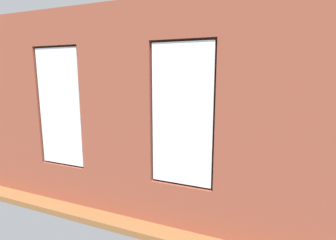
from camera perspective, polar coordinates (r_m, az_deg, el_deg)
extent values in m
cube|color=brown|center=(6.56, 1.78, -9.60)|extent=(6.59, 5.81, 0.10)
cube|color=brown|center=(3.30, 23.16, -1.20)|extent=(1.49, 0.16, 3.13)
cube|color=brown|center=(3.97, -11.24, 1.21)|extent=(1.20, 0.16, 3.13)
cube|color=brown|center=(5.54, -30.96, 2.46)|extent=(1.49, 0.16, 3.13)
cube|color=brown|center=(3.91, 3.01, -18.07)|extent=(0.90, 0.16, 0.64)
cube|color=brown|center=(3.51, 3.43, 21.51)|extent=(0.90, 0.16, 0.54)
cube|color=white|center=(3.45, 2.99, 0.93)|extent=(0.84, 0.03, 1.89)
cube|color=#38281E|center=(3.51, 3.32, 1.08)|extent=(0.90, 0.04, 1.95)
cube|color=brown|center=(4.95, -21.12, -12.48)|extent=(0.90, 0.16, 0.64)
cube|color=brown|center=(4.64, -23.22, 17.96)|extent=(0.90, 0.16, 0.54)
cube|color=white|center=(4.60, -22.49, 2.49)|extent=(0.84, 0.03, 1.89)
cube|color=#38281E|center=(4.64, -21.97, 2.59)|extent=(0.90, 0.04, 1.95)
cube|color=tan|center=(4.30, -10.04, -11.25)|extent=(3.20, 0.24, 0.06)
cube|color=black|center=(4.00, -10.70, 6.43)|extent=(0.52, 0.03, 0.64)
cube|color=teal|center=(4.02, -10.58, 6.44)|extent=(0.46, 0.01, 0.58)
cube|color=silver|center=(7.61, -20.01, 5.02)|extent=(0.10, 4.81, 3.13)
cube|color=black|center=(4.94, -6.30, -13.29)|extent=(2.10, 0.85, 0.42)
cube|color=black|center=(4.53, -8.42, -10.11)|extent=(2.10, 0.24, 0.38)
cube|color=black|center=(4.47, 4.42, -11.54)|extent=(0.22, 0.85, 0.24)
cube|color=black|center=(5.32, -15.34, -8.28)|extent=(0.22, 0.85, 0.24)
cube|color=black|center=(4.64, -0.04, -11.18)|extent=(0.51, 0.65, 0.12)
cube|color=black|center=(4.87, -6.14, -10.21)|extent=(0.51, 0.65, 0.12)
cube|color=black|center=(5.15, -11.60, -9.23)|extent=(0.51, 0.65, 0.12)
cube|color=black|center=(6.28, 22.20, -8.79)|extent=(0.97, 1.82, 0.42)
cube|color=black|center=(6.20, 25.45, -5.41)|extent=(0.36, 1.78, 0.38)
cube|color=black|center=(6.94, 22.04, -4.34)|extent=(0.86, 0.28, 0.24)
cube|color=black|center=(5.45, 22.85, -8.28)|extent=(0.86, 0.28, 0.24)
cube|color=black|center=(6.52, 21.86, -5.60)|extent=(0.69, 0.65, 0.12)
cube|color=black|center=(5.88, 22.15, -7.30)|extent=(0.69, 0.65, 0.12)
cube|color=tan|center=(6.55, 0.63, -5.62)|extent=(1.26, 0.88, 0.04)
cube|color=tan|center=(6.77, 6.37, -6.95)|extent=(0.07, 0.07, 0.37)
cube|color=tan|center=(7.16, -2.48, -5.94)|extent=(0.07, 0.07, 0.37)
cube|color=tan|center=(6.08, 4.32, -8.92)|extent=(0.07, 0.07, 0.37)
cube|color=tan|center=(6.51, -5.35, -7.64)|extent=(0.07, 0.07, 0.37)
cylinder|color=silver|center=(6.38, 0.98, -5.36)|extent=(0.09, 0.09, 0.11)
cylinder|color=#B7333D|center=(6.68, -0.27, -4.64)|extent=(0.08, 0.08, 0.11)
cylinder|color=#47423D|center=(6.55, 3.97, -5.04)|extent=(0.11, 0.11, 0.09)
sphere|color=#286B2D|center=(6.53, 3.98, -4.15)|extent=(0.13, 0.13, 0.13)
cube|color=black|center=(6.54, 0.63, -5.36)|extent=(0.18, 0.08, 0.02)
cube|color=#59595B|center=(6.57, -2.88, -5.30)|extent=(0.13, 0.17, 0.02)
cube|color=black|center=(7.89, -16.04, -4.05)|extent=(0.95, 0.42, 0.57)
cube|color=black|center=(7.82, -16.15, -1.83)|extent=(0.41, 0.20, 0.05)
cube|color=black|center=(7.81, -16.17, -1.44)|extent=(0.06, 0.04, 0.06)
cube|color=black|center=(7.75, -16.29, 0.85)|extent=(0.93, 0.04, 0.57)
cube|color=black|center=(7.77, -16.19, 0.87)|extent=(0.88, 0.01, 0.52)
cylinder|color=olive|center=(8.17, 5.21, -4.26)|extent=(0.54, 0.54, 0.28)
ellipsoid|color=white|center=(8.09, 5.25, -1.86)|extent=(1.19, 1.19, 0.48)
ellipsoid|color=navy|center=(8.09, 4.66, -0.98)|extent=(0.44, 0.44, 0.18)
cylinder|color=#9E5638|center=(5.76, -21.57, -10.70)|extent=(0.37, 0.37, 0.38)
cylinder|color=brown|center=(5.62, -21.86, -6.56)|extent=(0.07, 0.07, 0.49)
cone|color=#286B2D|center=(5.70, -23.54, -2.12)|extent=(0.57, 0.24, 0.48)
cone|color=#286B2D|center=(5.39, -23.78, -2.45)|extent=(0.22, 0.53, 0.53)
cone|color=#286B2D|center=(5.40, -20.58, -2.16)|extent=(0.52, 0.22, 0.54)
cone|color=#286B2D|center=(5.63, -21.11, -1.46)|extent=(0.20, 0.47, 0.57)
cylinder|color=beige|center=(4.48, 11.46, -16.25)|extent=(0.41, 0.41, 0.39)
cylinder|color=brown|center=(4.33, 11.64, -11.92)|extent=(0.07, 0.07, 0.34)
cone|color=#286B2D|center=(4.25, 9.65, -7.04)|extent=(0.46, 0.19, 0.49)
cone|color=#286B2D|center=(4.07, 10.56, -7.89)|extent=(0.30, 0.47, 0.48)
cone|color=#286B2D|center=(4.06, 13.06, -8.13)|extent=(0.42, 0.45, 0.47)
cone|color=#286B2D|center=(4.17, 13.98, -7.47)|extent=(0.44, 0.17, 0.49)
cone|color=#286B2D|center=(4.35, 13.39, -7.03)|extent=(0.36, 0.49, 0.46)
cone|color=#286B2D|center=(4.38, 10.77, -6.93)|extent=(0.40, 0.48, 0.45)
cylinder|color=#9E5638|center=(7.60, 19.64, -6.24)|extent=(0.22, 0.22, 0.20)
cylinder|color=brown|center=(7.55, 19.72, -4.89)|extent=(0.03, 0.03, 0.17)
ellipsoid|color=#1E5B28|center=(7.49, 19.85, -2.83)|extent=(0.50, 0.50, 0.38)
cylinder|color=brown|center=(6.76, 7.53, -7.72)|extent=(0.20, 0.20, 0.21)
cylinder|color=brown|center=(6.72, 7.56, -6.50)|extent=(0.03, 0.03, 0.09)
ellipsoid|color=#337F38|center=(6.67, 7.59, -5.09)|extent=(0.30, 0.30, 0.25)
cylinder|color=brown|center=(9.10, -7.88, -2.61)|extent=(0.31, 0.31, 0.34)
cylinder|color=brown|center=(9.05, -7.91, -1.15)|extent=(0.05, 0.05, 0.13)
ellipsoid|color=#337F38|center=(9.00, -7.96, 0.69)|extent=(0.67, 0.67, 0.46)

